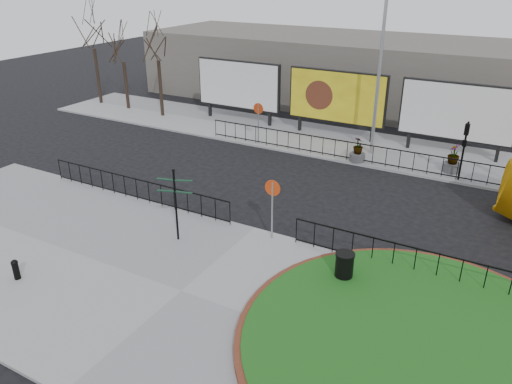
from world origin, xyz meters
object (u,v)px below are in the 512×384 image
Objects in this scene: lamp_post at (379,70)px; planter_b at (358,152)px; fingerpost_sign at (175,198)px; litter_bin at (344,267)px; bollard at (16,268)px; billboard_mid at (337,97)px; planter_c at (453,161)px.

planter_b is at bearing -100.84° from lamp_post.
fingerpost_sign is 6.80m from litter_bin.
lamp_post reaches higher than bollard.
planter_b is at bearing 68.40° from bollard.
planter_c is (7.50, -2.68, -1.87)m from billboard_mid.
lamp_post is 12.39× the size of bollard.
bollard is at bearing -137.84° from fingerpost_sign.
fingerpost_sign is 12.23m from planter_b.
planter_c is (4.49, -0.71, -4.09)m from lamp_post.
fingerpost_sign reaches higher than planter_c.
planter_c is at bearing -8.98° from lamp_post.
lamp_post is 6.12× the size of planter_c.
bollard is (-6.86, -18.16, -4.30)m from lamp_post.
fingerpost_sign is at bearing 56.85° from bollard.
fingerpost_sign is at bearing -176.36° from litter_bin.
planter_b is 4.88m from planter_c.
fingerpost_sign is 15.05m from planter_c.
fingerpost_sign is (-0.67, -15.26, -0.68)m from billboard_mid.
lamp_post is 14.09m from fingerpost_sign.
planter_c is (4.80, 0.89, 0.09)m from planter_b.
fingerpost_sign is 1.97× the size of planter_c.
litter_bin is 0.79× the size of planter_b.
litter_bin is at bearing -76.90° from lamp_post.
lamp_post reaches higher than billboard_mid.
lamp_post is at bearing 103.10° from litter_bin.
lamp_post is 8.46× the size of litter_bin.
lamp_post reaches higher than planter_c.
litter_bin reaches higher than bollard.
billboard_mid is 4.23m from lamp_post.
planter_c is (8.17, 12.58, -1.18)m from fingerpost_sign.
planter_c is at bearing -19.67° from billboard_mid.
fingerpost_sign is 2.73× the size of litter_bin.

